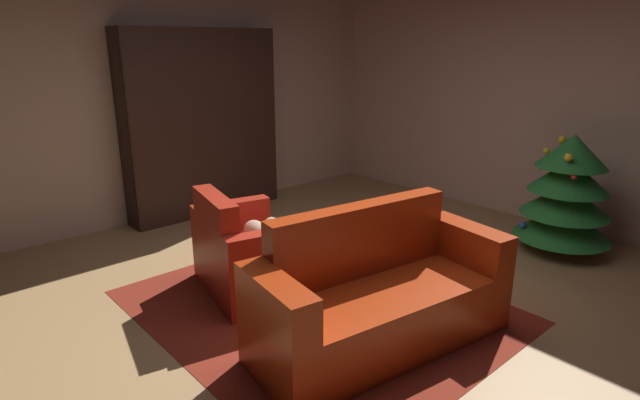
{
  "coord_description": "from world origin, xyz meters",
  "views": [
    {
      "loc": [
        2.7,
        -2.65,
        2.01
      ],
      "look_at": [
        -0.31,
        0.05,
        0.76
      ],
      "focal_mm": 28.73,
      "sensor_mm": 36.0,
      "label": 1
    }
  ],
  "objects": [
    {
      "name": "bookshelf_unit",
      "position": [
        -2.69,
        0.44,
        1.05
      ],
      "size": [
        0.33,
        1.89,
        2.16
      ],
      "color": "black",
      "rests_on": "ground"
    },
    {
      "name": "coffee_table",
      "position": [
        0.04,
        -0.13,
        0.37
      ],
      "size": [
        0.64,
        0.64,
        0.41
      ],
      "color": "black",
      "rests_on": "ground"
    },
    {
      "name": "book_stack_on_table",
      "position": [
        0.05,
        -0.1,
        0.47
      ],
      "size": [
        0.23,
        0.17,
        0.1
      ],
      "color": "#3B7540",
      "rests_on": "coffee_table"
    },
    {
      "name": "wall_left",
      "position": [
        -2.93,
        0.0,
        1.39
      ],
      "size": [
        0.06,
        6.18,
        2.78
      ],
      "primitive_type": "cube",
      "color": "tan",
      "rests_on": "ground"
    },
    {
      "name": "ground_plane",
      "position": [
        0.0,
        0.0,
        0.0
      ],
      "size": [
        7.27,
        7.27,
        0.0
      ],
      "primitive_type": "plane",
      "color": "#957147"
    },
    {
      "name": "wall_back",
      "position": [
        0.0,
        3.06,
        1.39
      ],
      "size": [
        5.92,
        0.06,
        2.78
      ],
      "primitive_type": "cube",
      "color": "tan",
      "rests_on": "ground"
    },
    {
      "name": "decorated_tree",
      "position": [
        0.75,
        2.34,
        0.59
      ],
      "size": [
        0.92,
        0.92,
        1.18
      ],
      "color": "brown",
      "rests_on": "ground"
    },
    {
      "name": "armchair_red",
      "position": [
        -0.64,
        -0.49,
        0.31
      ],
      "size": [
        1.13,
        0.9,
        0.87
      ],
      "color": "maroon",
      "rests_on": "ground"
    },
    {
      "name": "bottle_on_table",
      "position": [
        0.21,
        -0.09,
        0.53
      ],
      "size": [
        0.07,
        0.07,
        0.29
      ],
      "color": "#175E28",
      "rests_on": "coffee_table"
    },
    {
      "name": "couch_red",
      "position": [
        0.63,
        -0.25,
        0.32
      ],
      "size": [
        0.97,
        1.92,
        0.94
      ],
      "color": "maroon",
      "rests_on": "ground"
    },
    {
      "name": "area_rug",
      "position": [
        -0.01,
        -0.25,
        0.0
      ],
      "size": [
        2.76,
        2.33,
        0.01
      ],
      "primitive_type": "cube",
      "color": "maroon",
      "rests_on": "ground"
    }
  ]
}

